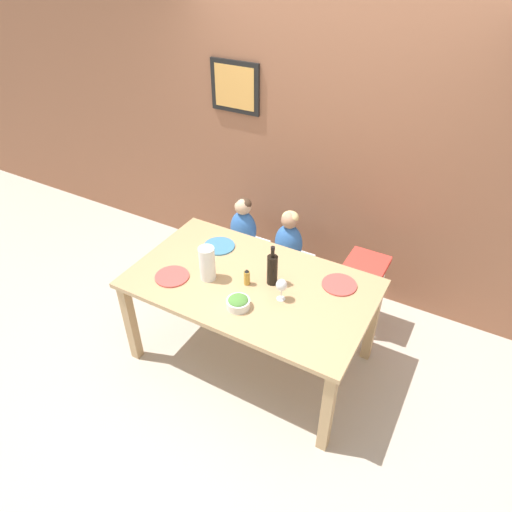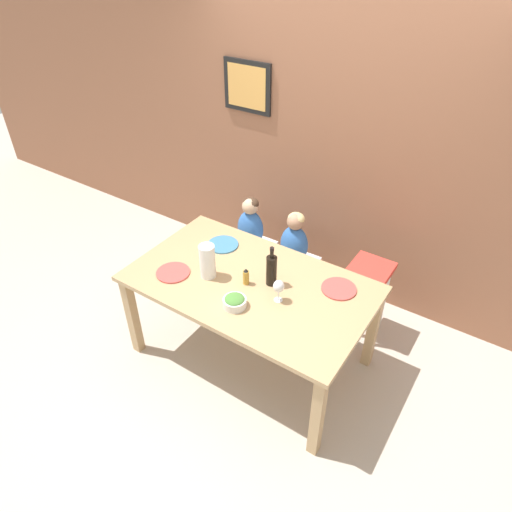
# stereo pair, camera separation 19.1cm
# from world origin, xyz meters

# --- Properties ---
(ground_plane) EXTENTS (14.00, 14.00, 0.00)m
(ground_plane) POSITION_xyz_m (0.00, 0.00, 0.00)
(ground_plane) COLOR #BCB2A3
(wall_back) EXTENTS (10.00, 0.09, 2.70)m
(wall_back) POSITION_xyz_m (-0.00, 1.24, 1.35)
(wall_back) COLOR #8E5B42
(wall_back) RESTS_ON ground_plane
(dining_table) EXTENTS (1.73, 1.02, 0.77)m
(dining_table) POSITION_xyz_m (0.00, 0.00, 0.68)
(dining_table) COLOR tan
(dining_table) RESTS_ON ground_plane
(chair_far_left) EXTENTS (0.37, 0.37, 0.45)m
(chair_far_left) POSITION_xyz_m (-0.51, 0.76, 0.37)
(chair_far_left) COLOR silver
(chair_far_left) RESTS_ON ground_plane
(chair_far_center) EXTENTS (0.37, 0.37, 0.45)m
(chair_far_center) POSITION_xyz_m (-0.06, 0.76, 0.37)
(chair_far_center) COLOR silver
(chair_far_center) RESTS_ON ground_plane
(chair_right_highchair) EXTENTS (0.31, 0.32, 0.69)m
(chair_right_highchair) POSITION_xyz_m (0.62, 0.76, 0.52)
(chair_right_highchair) COLOR silver
(chair_right_highchair) RESTS_ON ground_plane
(person_child_left) EXTENTS (0.24, 0.19, 0.48)m
(person_child_left) POSITION_xyz_m (-0.51, 0.76, 0.68)
(person_child_left) COLOR #3366B2
(person_child_left) RESTS_ON chair_far_left
(person_child_center) EXTENTS (0.24, 0.19, 0.48)m
(person_child_center) POSITION_xyz_m (-0.06, 0.76, 0.68)
(person_child_center) COLOR #3366B2
(person_child_center) RESTS_ON chair_far_center
(wine_bottle) EXTENTS (0.08, 0.08, 0.31)m
(wine_bottle) POSITION_xyz_m (0.14, 0.07, 0.90)
(wine_bottle) COLOR black
(wine_bottle) RESTS_ON dining_table
(paper_towel_roll) EXTENTS (0.11, 0.11, 0.26)m
(paper_towel_roll) POSITION_xyz_m (-0.29, -0.11, 0.91)
(paper_towel_roll) COLOR white
(paper_towel_roll) RESTS_ON dining_table
(wine_glass_near) EXTENTS (0.08, 0.08, 0.17)m
(wine_glass_near) POSITION_xyz_m (0.27, -0.06, 0.89)
(wine_glass_near) COLOR white
(wine_glass_near) RESTS_ON dining_table
(salad_bowl_large) EXTENTS (0.16, 0.16, 0.08)m
(salad_bowl_large) POSITION_xyz_m (0.06, -0.27, 0.82)
(salad_bowl_large) COLOR white
(salad_bowl_large) RESTS_ON dining_table
(dinner_plate_front_left) EXTENTS (0.25, 0.25, 0.01)m
(dinner_plate_front_left) POSITION_xyz_m (-0.52, -0.23, 0.78)
(dinner_plate_front_left) COLOR #D14C47
(dinner_plate_front_left) RESTS_ON dining_table
(dinner_plate_back_left) EXTENTS (0.25, 0.25, 0.01)m
(dinner_plate_back_left) POSITION_xyz_m (-0.43, 0.25, 0.78)
(dinner_plate_back_left) COLOR teal
(dinner_plate_back_left) RESTS_ON dining_table
(dinner_plate_back_right) EXTENTS (0.25, 0.25, 0.01)m
(dinner_plate_back_right) POSITION_xyz_m (0.56, 0.27, 0.78)
(dinner_plate_back_right) COLOR #D14C47
(dinner_plate_back_right) RESTS_ON dining_table
(condiment_bottle_hot_sauce) EXTENTS (0.04, 0.04, 0.13)m
(condiment_bottle_hot_sauce) POSITION_xyz_m (-0.01, -0.03, 0.84)
(condiment_bottle_hot_sauce) COLOR #BC8E33
(condiment_bottle_hot_sauce) RESTS_ON dining_table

